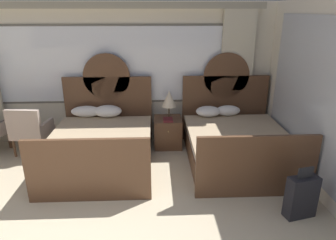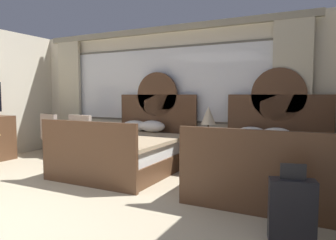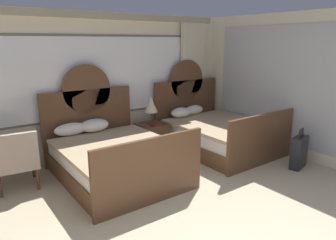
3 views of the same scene
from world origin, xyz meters
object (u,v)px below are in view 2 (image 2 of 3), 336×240
bed_near_mirror (267,163)px  suitcase_on_floor (292,210)px  nightstand_between_beds (206,153)px  table_lamp_on_nightstand (208,116)px  armchair_by_window_left (87,135)px  armchair_by_window_right (56,133)px  book_on_nightstand (204,137)px  bed_near_window (130,150)px  armchair_by_window_centre (57,133)px

bed_near_mirror → suitcase_on_floor: size_ratio=3.04×
nightstand_between_beds → table_lamp_on_nightstand: bearing=61.0°
armchair_by_window_left → armchair_by_window_right: same height
suitcase_on_floor → bed_near_mirror: bearing=106.2°
bed_near_mirror → table_lamp_on_nightstand: (-1.13, 0.72, 0.60)m
suitcase_on_floor → book_on_nightstand: bearing=127.1°
nightstand_between_beds → book_on_nightstand: size_ratio=2.20×
bed_near_window → armchair_by_window_centre: 2.28m
nightstand_between_beds → suitcase_on_floor: bearing=-54.2°
nightstand_between_beds → armchair_by_window_right: 3.43m
bed_near_window → armchair_by_window_left: 1.45m
armchair_by_window_left → armchair_by_window_right: size_ratio=1.00×
bed_near_mirror → armchair_by_window_right: (-4.58, 0.46, 0.14)m
bed_near_mirror → armchair_by_window_left: bed_near_mirror is taller
nightstand_between_beds → armchair_by_window_centre: 3.42m
book_on_nightstand → armchair_by_window_right: size_ratio=0.28×
table_lamp_on_nightstand → book_on_nightstand: table_lamp_on_nightstand is taller
book_on_nightstand → armchair_by_window_centre: (-3.41, -0.11, -0.10)m
bed_near_mirror → nightstand_between_beds: bed_near_mirror is taller
table_lamp_on_nightstand → armchair_by_window_centre: size_ratio=0.60×
book_on_nightstand → suitcase_on_floor: suitcase_on_floor is taller
bed_near_window → armchair_by_window_centre: size_ratio=2.37×
table_lamp_on_nightstand → suitcase_on_floor: bearing=-55.2°
bed_near_mirror → nightstand_between_beds: bearing=149.9°
bed_near_window → book_on_nightstand: bed_near_window is taller
nightstand_between_beds → book_on_nightstand: 0.32m
bed_near_window → armchair_by_window_right: size_ratio=2.37×
book_on_nightstand → armchair_by_window_right: (-3.42, -0.11, -0.10)m
table_lamp_on_nightstand → armchair_by_window_left: size_ratio=0.60×
bed_near_mirror → armchair_by_window_centre: size_ratio=2.37×
book_on_nightstand → armchair_by_window_centre: bearing=-178.1°
armchair_by_window_right → suitcase_on_floor: size_ratio=1.28×
bed_near_window → suitcase_on_floor: (2.79, -1.58, -0.06)m
armchair_by_window_left → bed_near_window: bearing=-18.0°
book_on_nightstand → armchair_by_window_left: bearing=-177.5°
armchair_by_window_left → armchair_by_window_centre: bearing=179.8°
armchair_by_window_left → armchair_by_window_centre: size_ratio=1.00×
bed_near_mirror → nightstand_between_beds: size_ratio=3.79×
bed_near_window → table_lamp_on_nightstand: bed_near_window is taller
book_on_nightstand → armchair_by_window_centre: size_ratio=0.28×
book_on_nightstand → armchair_by_window_left: 2.55m
bed_near_mirror → bed_near_window: bearing=179.8°
table_lamp_on_nightstand → suitcase_on_floor: (1.59, -2.29, -0.66)m
armchair_by_window_right → suitcase_on_floor: bearing=-21.9°
armchair_by_window_left → armchair_by_window_right: (-0.87, 0.00, 0.00)m
book_on_nightstand → armchair_by_window_right: armchair_by_window_right is taller
armchair_by_window_left → armchair_by_window_right: 0.87m
armchair_by_window_left → bed_near_mirror: bearing=-7.0°
bed_near_window → nightstand_between_beds: bed_near_window is taller
nightstand_between_beds → armchair_by_window_left: (-2.54, -0.22, 0.20)m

